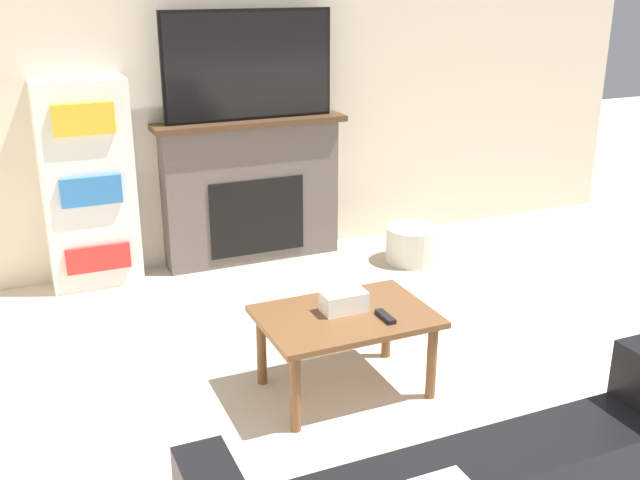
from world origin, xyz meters
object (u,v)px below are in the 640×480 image
fireplace (252,190)px  coffee_table (345,325)px  tv (249,65)px  bookshelf (88,186)px  storage_basket (414,244)px

fireplace → coffee_table: bearing=-95.3°
tv → bookshelf: bearing=-179.9°
coffee_table → bookshelf: 2.17m
fireplace → bookshelf: bearing=-178.9°
fireplace → tv: tv is taller
tv → bookshelf: size_ratio=0.87×
storage_basket → tv: bearing=155.1°
bookshelf → storage_basket: bearing=-12.6°
tv → bookshelf: (-1.12, -0.00, -0.72)m
coffee_table → bookshelf: bearing=116.1°
storage_basket → fireplace: bearing=154.3°
coffee_table → storage_basket: coffee_table is taller
bookshelf → storage_basket: size_ratio=3.37×
bookshelf → tv: bearing=0.1°
fireplace → coffee_table: (-0.18, -1.95, -0.16)m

